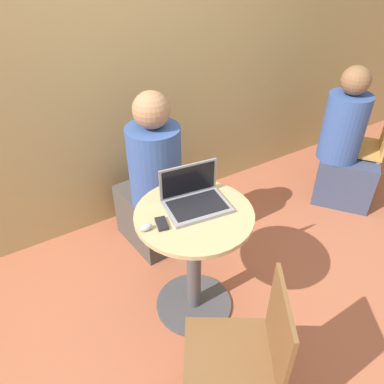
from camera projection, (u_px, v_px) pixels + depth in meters
ground_plane at (194, 304)px, 2.43m from camera, size 12.00×12.00×0.00m
back_wall at (103, 57)px, 2.45m from camera, size 7.00×0.05×2.60m
round_table at (194, 251)px, 2.15m from camera, size 0.64×0.64×0.76m
laptop at (194, 198)px, 2.02m from camera, size 0.36×0.28×0.21m
cell_phone at (162, 224)px, 1.90m from camera, size 0.08×0.11×0.02m
computer_mouse at (146, 227)px, 1.86m from camera, size 0.06×0.04×0.03m
chair_empty at (244, 358)px, 1.64m from camera, size 0.55×0.55×0.87m
person_seated at (152, 188)px, 2.60m from camera, size 0.38×0.55×1.23m
chair_background at (364, 148)px, 3.20m from camera, size 0.56×0.56×0.84m
person_background at (345, 150)px, 3.07m from camera, size 0.53×0.56×1.18m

